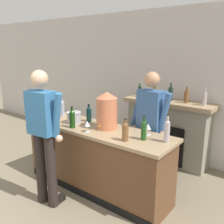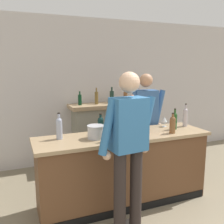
# 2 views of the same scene
# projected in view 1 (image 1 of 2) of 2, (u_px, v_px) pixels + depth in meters

# --- Properties ---
(wall_back_panel) EXTENTS (12.00, 0.07, 2.75)m
(wall_back_panel) POSITION_uv_depth(u_px,v_px,m) (168.00, 86.00, 4.65)
(wall_back_panel) COLOR silver
(wall_back_panel) RESTS_ON ground_plane
(bar_counter) EXTENTS (2.35, 0.66, 0.96)m
(bar_counter) POSITION_uv_depth(u_px,v_px,m) (96.00, 158.00, 3.65)
(bar_counter) COLOR brown
(bar_counter) RESTS_ON ground_plane
(fireplace_stone) EXTENTS (1.61, 0.52, 1.47)m
(fireplace_stone) POSITION_uv_depth(u_px,v_px,m) (168.00, 131.00, 4.54)
(fireplace_stone) COLOR gray
(fireplace_stone) RESTS_ON ground_plane
(potted_plant_corner) EXTENTS (0.48, 0.48, 0.72)m
(potted_plant_corner) POSITION_uv_depth(u_px,v_px,m) (59.00, 122.00, 5.97)
(potted_plant_corner) COLOR #A0673F
(potted_plant_corner) RESTS_ON ground_plane
(person_customer) EXTENTS (0.66, 0.33, 1.80)m
(person_customer) POSITION_uv_depth(u_px,v_px,m) (44.00, 133.00, 3.16)
(person_customer) COLOR #2A221F
(person_customer) RESTS_ON ground_plane
(person_bartender) EXTENTS (0.66, 0.33, 1.74)m
(person_bartender) POSITION_uv_depth(u_px,v_px,m) (150.00, 127.00, 3.56)
(person_bartender) COLOR #41384A
(person_bartender) RESTS_ON ground_plane
(copper_dispenser) EXTENTS (0.30, 0.34, 0.52)m
(copper_dispenser) POSITION_uv_depth(u_px,v_px,m) (107.00, 110.00, 3.43)
(copper_dispenser) COLOR #CE724B
(copper_dispenser) RESTS_ON bar_counter
(ice_bucket_steel) EXTENTS (0.22, 0.22, 0.17)m
(ice_bucket_steel) POSITION_uv_depth(u_px,v_px,m) (74.00, 117.00, 3.73)
(ice_bucket_steel) COLOR silver
(ice_bucket_steel) RESTS_ON bar_counter
(wine_bottle_riesling_slim) EXTENTS (0.07, 0.07, 0.34)m
(wine_bottle_riesling_slim) POSITION_uv_depth(u_px,v_px,m) (167.00, 130.00, 2.94)
(wine_bottle_riesling_slim) COLOR #B3A9B1
(wine_bottle_riesling_slim) RESTS_ON bar_counter
(wine_bottle_rose_blush) EXTENTS (0.07, 0.07, 0.30)m
(wine_bottle_rose_blush) POSITION_uv_depth(u_px,v_px,m) (144.00, 129.00, 3.03)
(wine_bottle_rose_blush) COLOR #1C481C
(wine_bottle_rose_blush) RESTS_ON bar_counter
(wine_bottle_cabernet_heavy) EXTENTS (0.08, 0.08, 0.27)m
(wine_bottle_cabernet_heavy) POSITION_uv_depth(u_px,v_px,m) (89.00, 114.00, 3.79)
(wine_bottle_cabernet_heavy) COLOR #0F2C2A
(wine_bottle_cabernet_heavy) RESTS_ON bar_counter
(wine_bottle_chardonnay_pale) EXTENTS (0.08, 0.08, 0.28)m
(wine_bottle_chardonnay_pale) POSITION_uv_depth(u_px,v_px,m) (125.00, 131.00, 2.99)
(wine_bottle_chardonnay_pale) COLOR brown
(wine_bottle_chardonnay_pale) RESTS_ON bar_counter
(wine_bottle_port_short) EXTENTS (0.08, 0.08, 0.33)m
(wine_bottle_port_short) POSITION_uv_depth(u_px,v_px,m) (62.00, 107.00, 4.08)
(wine_bottle_port_short) COLOR #9EA6BE
(wine_bottle_port_short) RESTS_ON bar_counter
(wine_bottle_merlot_tall) EXTENTS (0.08, 0.08, 0.31)m
(wine_bottle_merlot_tall) POSITION_uv_depth(u_px,v_px,m) (72.00, 118.00, 3.49)
(wine_bottle_merlot_tall) COLOR #183E12
(wine_bottle_merlot_tall) RESTS_ON bar_counter
(wine_glass_back_row) EXTENTS (0.08, 0.08, 0.15)m
(wine_glass_back_row) POSITION_uv_depth(u_px,v_px,m) (148.00, 127.00, 3.21)
(wine_glass_back_row) COLOR silver
(wine_glass_back_row) RESTS_ON bar_counter
(wine_glass_near_bucket) EXTENTS (0.08, 0.08, 0.15)m
(wine_glass_near_bucket) POSITION_uv_depth(u_px,v_px,m) (87.00, 124.00, 3.32)
(wine_glass_near_bucket) COLOR silver
(wine_glass_near_bucket) RESTS_ON bar_counter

